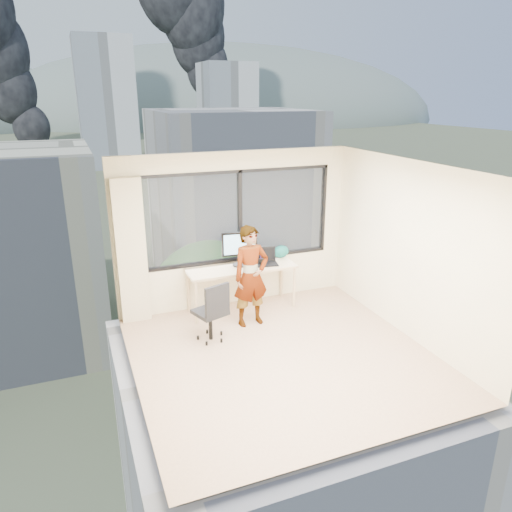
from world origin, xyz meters
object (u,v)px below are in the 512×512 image
desk (242,288)px  laptop (266,258)px  person (251,276)px  chair (210,310)px  game_console (258,258)px  monitor (239,249)px  handbag (281,252)px

desk → laptop: (0.43, -0.04, 0.50)m
desk → person: person is taller
chair → game_console: bearing=23.5°
chair → desk: bearing=27.8°
desk → chair: 1.16m
laptop → chair: bearing=-136.7°
desk → person: bearing=-94.8°
person → game_console: size_ratio=5.33×
desk → monitor: (-0.00, 0.07, 0.67)m
person → game_console: person is taller
desk → monitor: monitor is taller
game_console → laptop: bearing=-82.0°
monitor → handbag: monitor is taller
monitor → handbag: 0.83m
chair → person: person is taller
monitor → game_console: monitor is taller
laptop → game_console: bearing=106.3°
desk → chair: size_ratio=1.91×
desk → person: size_ratio=1.13×
chair → laptop: laptop is taller
laptop → monitor: bearing=174.9°
person → laptop: (0.47, 0.53, 0.07)m
laptop → person: bearing=-121.9°
desk → laptop: 0.66m
monitor → handbag: size_ratio=2.05×
game_console → person: bearing=-116.8°
monitor → handbag: (0.80, 0.12, -0.18)m
monitor → game_console: (0.40, 0.17, -0.26)m
chair → laptop: size_ratio=2.37×
monitor → game_console: bearing=30.5°
desk → game_console: 0.62m
desk → person: 0.71m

